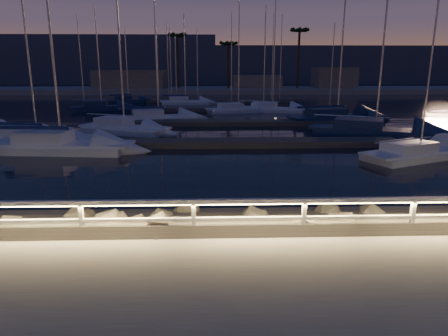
{
  "coord_description": "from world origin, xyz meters",
  "views": [
    {
      "loc": [
        -1.5,
        -10.12,
        4.47
      ],
      "look_at": [
        -1.05,
        4.0,
        0.91
      ],
      "focal_mm": 32.0,
      "sensor_mm": 36.0,
      "label": 1
    }
  ],
  "objects": [
    {
      "name": "sailboat_b",
      "position": [
        -10.97,
        14.34,
        -0.13
      ],
      "size": [
        8.82,
        3.5,
        14.63
      ],
      "rotation": [
        0.0,
        0.0,
        -0.11
      ],
      "color": "white",
      "rests_on": "ground"
    },
    {
      "name": "palm_center",
      "position": [
        2.0,
        73.0,
        8.78
      ],
      "size": [
        3.0,
        3.0,
        9.7
      ],
      "color": "#493722",
      "rests_on": "ground"
    },
    {
      "name": "palm_right",
      "position": [
        16.0,
        72.0,
        11.03
      ],
      "size": [
        3.0,
        3.0,
        12.2
      ],
      "color": "#493722",
      "rests_on": "ground"
    },
    {
      "name": "distant_hills",
      "position": [
        -22.13,
        133.69,
        4.74
      ],
      "size": [
        230.0,
        37.5,
        18.0
      ],
      "color": "#384057",
      "rests_on": "ground"
    },
    {
      "name": "sailboat_n",
      "position": [
        -5.29,
        46.81,
        -0.18
      ],
      "size": [
        7.26,
        2.53,
        12.17
      ],
      "rotation": [
        0.0,
        0.0,
        0.05
      ],
      "color": "white",
      "rests_on": "ground"
    },
    {
      "name": "sailboat_l",
      "position": [
        5.5,
        36.89,
        -0.2
      ],
      "size": [
        8.13,
        4.77,
        13.31
      ],
      "rotation": [
        0.0,
        0.0,
        -0.35
      ],
      "color": "white",
      "rests_on": "ground"
    },
    {
      "name": "palm_left",
      "position": [
        -8.0,
        72.0,
        10.14
      ],
      "size": [
        3.0,
        3.0,
        11.2
      ],
      "color": "#493722",
      "rests_on": "ground"
    },
    {
      "name": "floating_docks",
      "position": [
        0.0,
        32.5,
        -0.4
      ],
      "size": [
        22.0,
        36.0,
        0.4
      ],
      "color": "#5E564E",
      "rests_on": "ground"
    },
    {
      "name": "guard_rail",
      "position": [
        -0.07,
        -0.0,
        0.77
      ],
      "size": [
        44.11,
        0.12,
        1.06
      ],
      "color": "white",
      "rests_on": "ground"
    },
    {
      "name": "sailboat_g",
      "position": [
        10.26,
        27.52,
        -0.13
      ],
      "size": [
        9.78,
        5.07,
        15.99
      ],
      "rotation": [
        0.0,
        0.0,
        0.26
      ],
      "color": "navy",
      "rests_on": "ground"
    },
    {
      "name": "sailboat_k",
      "position": [
        1.44,
        36.24,
        -0.19
      ],
      "size": [
        7.81,
        4.35,
        12.78
      ],
      "rotation": [
        0.0,
        0.0,
        0.31
      ],
      "color": "white",
      "rests_on": "ground"
    },
    {
      "name": "sailboat_j",
      "position": [
        -6.76,
        28.27,
        -0.16
      ],
      "size": [
        8.03,
        4.25,
        13.19
      ],
      "rotation": [
        0.0,
        0.0,
        0.28
      ],
      "color": "white",
      "rests_on": "ground"
    },
    {
      "name": "sailboat_i",
      "position": [
        -14.94,
        38.9,
        -0.16
      ],
      "size": [
        7.28,
        4.51,
        12.12
      ],
      "rotation": [
        0.0,
        0.0,
        0.39
      ],
      "color": "navy",
      "rests_on": "ground"
    },
    {
      "name": "sailboat_h",
      "position": [
        10.65,
        19.51,
        -0.14
      ],
      "size": [
        9.84,
        6.38,
        16.26
      ],
      "rotation": [
        0.0,
        0.0,
        -0.43
      ],
      "color": "navy",
      "rests_on": "ground"
    },
    {
      "name": "far_shore",
      "position": [
        -0.12,
        74.05,
        0.29
      ],
      "size": [
        160.0,
        14.0,
        5.2
      ],
      "color": "#A69E95",
      "rests_on": "ground"
    },
    {
      "name": "ground",
      "position": [
        0.0,
        0.0,
        0.0
      ],
      "size": [
        400.0,
        400.0,
        0.0
      ],
      "primitive_type": "plane",
      "color": "#A69E95",
      "rests_on": "ground"
    },
    {
      "name": "sailboat_e",
      "position": [
        -8.56,
        21.53,
        -0.15
      ],
      "size": [
        7.63,
        4.8,
        12.72
      ],
      "rotation": [
        0.0,
        0.0,
        -0.4
      ],
      "color": "white",
      "rests_on": "ground"
    },
    {
      "name": "harbor_water",
      "position": [
        0.0,
        31.22,
        -0.97
      ],
      "size": [
        400.0,
        440.0,
        0.6
      ],
      "color": "black",
      "rests_on": "ground"
    },
    {
      "name": "riprap",
      "position": [
        1.48,
        1.16,
        -0.14
      ],
      "size": [
        33.16,
        2.53,
        1.37
      ],
      "color": "#6B645B",
      "rests_on": "ground"
    },
    {
      "name": "sailboat_m",
      "position": [
        -13.79,
        49.42,
        -0.2
      ],
      "size": [
        6.42,
        4.04,
        10.71
      ],
      "rotation": [
        0.0,
        0.0,
        0.4
      ],
      "color": "navy",
      "rests_on": "ground"
    },
    {
      "name": "sailboat_d",
      "position": [
        10.31,
        11.91,
        -0.21
      ],
      "size": [
        7.73,
        5.01,
        12.78
      ],
      "rotation": [
        0.0,
        0.0,
        0.42
      ],
      "color": "white",
      "rests_on": "ground"
    },
    {
      "name": "sailboat_f",
      "position": [
        -13.7,
        17.48,
        -0.17
      ],
      "size": [
        7.62,
        3.39,
        12.56
      ],
      "rotation": [
        0.0,
        0.0,
        -0.17
      ],
      "color": "white",
      "rests_on": "ground"
    }
  ]
}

